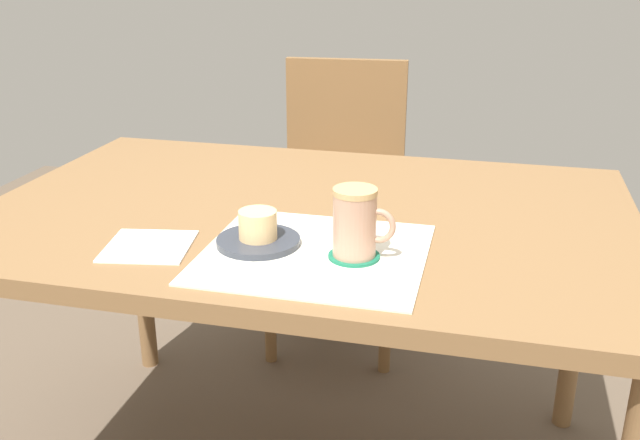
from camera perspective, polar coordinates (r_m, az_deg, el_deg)
name	(u,v)px	position (r m, az deg, el deg)	size (l,w,h in m)	color
dining_table	(306,238)	(1.50, -1.09, -1.43)	(1.33, 0.89, 0.71)	brown
wooden_chair	(340,188)	(2.27, 1.61, 2.56)	(0.45, 0.45, 0.88)	brown
placemat	(315,253)	(1.26, -0.44, -2.68)	(0.39, 0.36, 0.00)	silver
pastry_plate	(258,241)	(1.29, -4.95, -1.70)	(0.15, 0.15, 0.01)	#333842
pastry	(258,225)	(1.28, -5.00, -0.38)	(0.07, 0.07, 0.05)	#E5BC7F
coffee_coaster	(354,256)	(1.24, 2.74, -2.90)	(0.09, 0.09, 0.01)	#196B4C
coffee_mug	(356,222)	(1.21, 2.90, -0.19)	(0.11, 0.08, 0.12)	tan
paper_napkin	(149,246)	(1.32, -13.55, -2.04)	(0.15, 0.15, 0.00)	white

